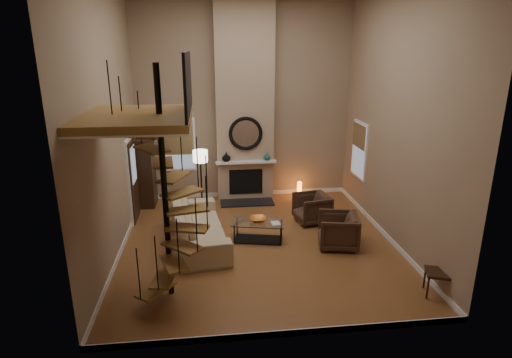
{
  "coord_description": "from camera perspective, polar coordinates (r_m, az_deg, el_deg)",
  "views": [
    {
      "loc": [
        -1.06,
        -8.59,
        4.26
      ],
      "look_at": [
        0.0,
        0.4,
        1.4
      ],
      "focal_mm": 29.6,
      "sensor_mm": 36.0,
      "label": 1
    }
  ],
  "objects": [
    {
      "name": "left_wall",
      "position": [
        8.93,
        -19.31,
        6.83
      ],
      "size": [
        0.02,
        6.5,
        5.5
      ],
      "primitive_type": "cube",
      "color": "#977D61",
      "rests_on": "ground"
    },
    {
      "name": "entry_door",
      "position": [
        11.04,
        -16.31,
        -0.11
      ],
      "size": [
        0.1,
        1.05,
        2.16
      ],
      "color": "white",
      "rests_on": "ground"
    },
    {
      "name": "side_chair",
      "position": [
        8.25,
        24.11,
        -11.05
      ],
      "size": [
        0.55,
        0.54,
        0.94
      ],
      "color": "black",
      "rests_on": "ground"
    },
    {
      "name": "vase_left",
      "position": [
        11.79,
        -4.04,
        2.97
      ],
      "size": [
        0.24,
        0.24,
        0.25
      ],
      "primitive_type": "imported",
      "color": "black",
      "rests_on": "mantel"
    },
    {
      "name": "loft",
      "position": [
        6.93,
        -14.98,
        8.46
      ],
      "size": [
        1.7,
        2.2,
        1.09
      ],
      "color": "olive",
      "rests_on": "left_wall"
    },
    {
      "name": "window_back",
      "position": [
        12.13,
        -10.57,
        4.67
      ],
      "size": [
        1.02,
        0.06,
        1.52
      ],
      "color": "white",
      "rests_on": "back_wall"
    },
    {
      "name": "firebox",
      "position": [
        12.08,
        -1.37,
        -0.36
      ],
      "size": [
        0.95,
        0.02,
        0.72
      ],
      "primitive_type": "cube",
      "color": "black",
      "rests_on": "chimney_breast"
    },
    {
      "name": "ground",
      "position": [
        9.65,
        0.28,
        -8.7
      ],
      "size": [
        6.0,
        6.5,
        0.01
      ],
      "primitive_type": "cube",
      "color": "#9A6131",
      "rests_on": "ground"
    },
    {
      "name": "baseboard_front",
      "position": [
        6.88,
        3.79,
        -20.11
      ],
      "size": [
        6.0,
        0.02,
        0.12
      ],
      "primitive_type": "cube",
      "color": "white",
      "rests_on": "ground"
    },
    {
      "name": "window_right",
      "position": [
        11.63,
        13.79,
        3.94
      ],
      "size": [
        0.06,
        1.02,
        1.52
      ],
      "color": "white",
      "rests_on": "right_wall"
    },
    {
      "name": "spiral_stair",
      "position": [
        7.27,
        -12.03,
        -2.78
      ],
      "size": [
        1.47,
        1.47,
        4.06
      ],
      "color": "black",
      "rests_on": "ground"
    },
    {
      "name": "vase_right",
      "position": [
        11.9,
        1.5,
        3.06
      ],
      "size": [
        0.2,
        0.2,
        0.21
      ],
      "primitive_type": "imported",
      "color": "#17524C",
      "rests_on": "mantel"
    },
    {
      "name": "coffee_table",
      "position": [
        9.66,
        0.31,
        -6.75
      ],
      "size": [
        1.28,
        0.83,
        0.45
      ],
      "color": "silver",
      "rests_on": "ground"
    },
    {
      "name": "mirror_disc",
      "position": [
        11.72,
        -1.41,
        6.16
      ],
      "size": [
        0.8,
        0.01,
        0.8
      ],
      "primitive_type": "cylinder",
      "rotation": [
        1.57,
        0.0,
        0.0
      ],
      "color": "white",
      "rests_on": "chimney_breast"
    },
    {
      "name": "baseboard_right",
      "position": [
        10.38,
        17.03,
        -7.15
      ],
      "size": [
        0.02,
        6.5,
        0.12
      ],
      "primitive_type": "cube",
      "color": "white",
      "rests_on": "ground"
    },
    {
      "name": "back_wall",
      "position": [
        11.98,
        -1.62,
        10.28
      ],
      "size": [
        6.0,
        0.02,
        5.5
      ],
      "primitive_type": "cube",
      "color": "#977D61",
      "rests_on": "ground"
    },
    {
      "name": "hearth",
      "position": [
        11.98,
        -1.22,
        -3.19
      ],
      "size": [
        1.5,
        0.6,
        0.04
      ],
      "primitive_type": "cube",
      "color": "black",
      "rests_on": "ground"
    },
    {
      "name": "hutch",
      "position": [
        12.01,
        -14.54,
        0.96
      ],
      "size": [
        0.4,
        0.85,
        1.89
      ],
      "primitive_type": "cube",
      "color": "black",
      "rests_on": "ground"
    },
    {
      "name": "mirror_frame",
      "position": [
        11.71,
        -1.41,
        6.15
      ],
      "size": [
        0.94,
        0.1,
        0.94
      ],
      "primitive_type": "torus",
      "rotation": [
        1.57,
        0.0,
        0.0
      ],
      "color": "black",
      "rests_on": "chimney_breast"
    },
    {
      "name": "armchair_far",
      "position": [
        9.58,
        11.5,
        -6.91
      ],
      "size": [
        1.01,
        0.99,
        0.78
      ],
      "primitive_type": "imported",
      "rotation": [
        0.0,
        0.0,
        -1.77
      ],
      "color": "#432C1F",
      "rests_on": "ground"
    },
    {
      "name": "right_wall",
      "position": [
        9.62,
        18.51,
        7.61
      ],
      "size": [
        0.02,
        6.5,
        5.5
      ],
      "primitive_type": "cube",
      "color": "#977D61",
      "rests_on": "ground"
    },
    {
      "name": "floor_lamp",
      "position": [
        11.01,
        -7.51,
        2.4
      ],
      "size": [
        0.38,
        0.38,
        1.7
      ],
      "color": "black",
      "rests_on": "ground"
    },
    {
      "name": "front_wall",
      "position": [
        5.65,
        4.35,
        2.0
      ],
      "size": [
        6.0,
        0.02,
        5.5
      ],
      "primitive_type": "cube",
      "color": "#977D61",
      "rests_on": "ground"
    },
    {
      "name": "accent_lamp",
      "position": [
        12.39,
        5.88,
        -1.45
      ],
      "size": [
        0.13,
        0.13,
        0.47
      ],
      "primitive_type": "cylinder",
      "color": "orange",
      "rests_on": "ground"
    },
    {
      "name": "mantel",
      "position": [
        11.83,
        -1.35,
        2.29
      ],
      "size": [
        1.7,
        0.18,
        0.06
      ],
      "primitive_type": "cube",
      "color": "white",
      "rests_on": "chimney_breast"
    },
    {
      "name": "armchair_near",
      "position": [
        10.77,
        7.92,
        -3.91
      ],
      "size": [
        0.94,
        0.92,
        0.74
      ],
      "primitive_type": "imported",
      "rotation": [
        0.0,
        0.0,
        -1.39
      ],
      "color": "#432C1F",
      "rests_on": "ground"
    },
    {
      "name": "bowl",
      "position": [
        9.62,
        0.28,
        -5.47
      ],
      "size": [
        0.39,
        0.39,
        0.1
      ],
      "primitive_type": "imported",
      "color": "orange",
      "rests_on": "coffee_table"
    },
    {
      "name": "chimney_breast",
      "position": [
        11.79,
        -1.54,
        10.17
      ],
      "size": [
        1.6,
        0.38,
        5.5
      ],
      "primitive_type": "cube",
      "color": "tan",
      "rests_on": "ground"
    },
    {
      "name": "baseboard_left",
      "position": [
        9.75,
        -17.66,
        -8.87
      ],
      "size": [
        0.02,
        6.5,
        0.12
      ],
      "primitive_type": "cube",
      "color": "white",
      "rests_on": "ground"
    },
    {
      "name": "sofa",
      "position": [
        9.65,
        -7.83,
        -6.25
      ],
      "size": [
        1.4,
        2.87,
        0.81
      ],
      "primitive_type": "imported",
      "rotation": [
        0.0,
        0.0,
        1.69
      ],
      "color": "#C3AE88",
      "rests_on": "ground"
    },
    {
      "name": "baseboard_back",
      "position": [
        12.59,
        -1.52,
        -1.95
      ],
      "size": [
        6.0,
        0.02,
        0.12
      ],
      "primitive_type": "cube",
      "color": "white",
      "rests_on": "ground"
    },
    {
      "name": "book",
      "position": [
        9.5,
        2.53,
        -6.03
      ],
      "size": [
        0.2,
        0.26,
        0.02
      ],
      "primitive_type": "imported",
      "rotation": [
        0.0,
        0.0,
        0.03
      ],
      "color": "gray",
      "rests_on": "coffee_table"
    }
  ]
}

